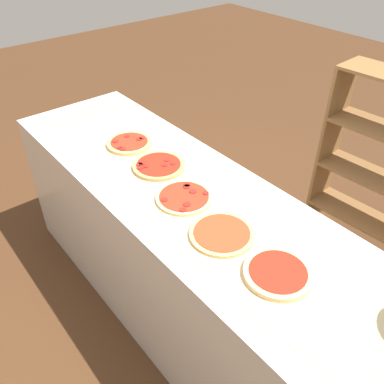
{
  "coord_description": "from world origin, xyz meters",
  "views": [
    {
      "loc": [
        1.21,
        -0.99,
        2.11
      ],
      "look_at": [
        0.0,
        0.0,
        0.95
      ],
      "focal_mm": 38.3,
      "sensor_mm": 36.0,
      "label": 1
    }
  ],
  "objects_px": {
    "pizza_pepperoni_1": "(159,166)",
    "pizza_pepperoni_2": "(184,197)",
    "pizza_plain_4": "(278,273)",
    "pizza_pepperoni_0": "(129,143)",
    "pizza_plain_3": "(222,234)"
  },
  "relations": [
    {
      "from": "pizza_plain_3",
      "to": "pizza_plain_4",
      "type": "distance_m",
      "value": 0.3
    },
    {
      "from": "pizza_pepperoni_0",
      "to": "pizza_plain_4",
      "type": "distance_m",
      "value": 1.2
    },
    {
      "from": "pizza_pepperoni_1",
      "to": "pizza_plain_4",
      "type": "relative_size",
      "value": 1.04
    },
    {
      "from": "pizza_pepperoni_0",
      "to": "pizza_plain_3",
      "type": "xyz_separation_m",
      "value": [
        0.9,
        -0.11,
        -0.0
      ]
    },
    {
      "from": "pizza_plain_4",
      "to": "pizza_pepperoni_0",
      "type": "bearing_deg",
      "value": 175.59
    },
    {
      "from": "pizza_pepperoni_1",
      "to": "pizza_plain_3",
      "type": "height_order",
      "value": "pizza_pepperoni_1"
    },
    {
      "from": "pizza_pepperoni_1",
      "to": "pizza_plain_4",
      "type": "height_order",
      "value": "pizza_pepperoni_1"
    },
    {
      "from": "pizza_pepperoni_1",
      "to": "pizza_pepperoni_2",
      "type": "xyz_separation_m",
      "value": [
        0.3,
        -0.07,
        -0.0
      ]
    },
    {
      "from": "pizza_plain_4",
      "to": "pizza_plain_3",
      "type": "bearing_deg",
      "value": -177.39
    },
    {
      "from": "pizza_pepperoni_2",
      "to": "pizza_plain_4",
      "type": "xyz_separation_m",
      "value": [
        0.6,
        -0.02,
        0.0
      ]
    },
    {
      "from": "pizza_pepperoni_1",
      "to": "pizza_plain_3",
      "type": "relative_size",
      "value": 0.99
    },
    {
      "from": "pizza_plain_4",
      "to": "pizza_pepperoni_1",
      "type": "bearing_deg",
      "value": 174.63
    },
    {
      "from": "pizza_pepperoni_1",
      "to": "pizza_pepperoni_2",
      "type": "relative_size",
      "value": 1.02
    },
    {
      "from": "pizza_pepperoni_0",
      "to": "pizza_pepperoni_1",
      "type": "bearing_deg",
      "value": -1.51
    },
    {
      "from": "pizza_plain_3",
      "to": "pizza_plain_4",
      "type": "relative_size",
      "value": 1.05
    }
  ]
}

